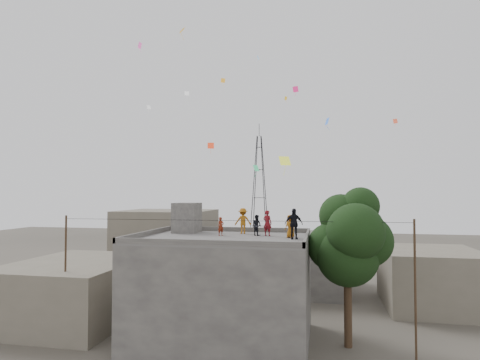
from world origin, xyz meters
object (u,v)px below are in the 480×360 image
object	(u,v)px
stair_head_box	(187,218)
person_dark_adult	(294,224)
tree	(350,239)
person_red_adult	(267,223)
transmission_tower	(259,192)

from	to	relation	value
stair_head_box	person_dark_adult	bearing A→B (deg)	-19.73
tree	stair_head_box	bearing A→B (deg)	169.26
person_red_adult	person_dark_adult	size ratio (longest dim) A/B	0.89
transmission_tower	stair_head_box	bearing A→B (deg)	-88.77
tree	transmission_tower	xyz separation A→B (m)	(-11.37, 39.40, 2.97)
tree	person_dark_adult	bearing A→B (deg)	-168.58
person_red_adult	person_dark_adult	world-z (taller)	person_dark_adult
stair_head_box	tree	xyz separation A→B (m)	(10.57, -2.00, -1.00)
tree	transmission_tower	bearing A→B (deg)	106.09
person_red_adult	person_dark_adult	bearing A→B (deg)	159.93
stair_head_box	person_red_adult	world-z (taller)	stair_head_box
person_red_adult	transmission_tower	bearing A→B (deg)	-58.28
tree	person_red_adult	world-z (taller)	tree
transmission_tower	person_dark_adult	size ratio (longest dim) A/B	11.31
tree	person_red_adult	bearing A→B (deg)	169.17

